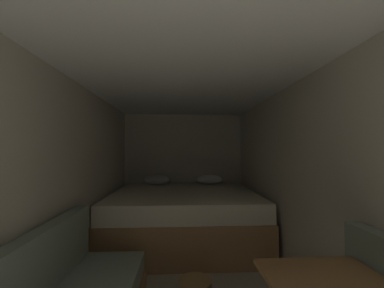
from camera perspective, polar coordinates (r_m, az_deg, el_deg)
name	(u,v)px	position (r m, az deg, el deg)	size (l,w,h in m)	color
wall_back	(183,167)	(4.74, -2.11, -5.59)	(2.36, 0.05, 2.09)	beige
wall_left	(62,187)	(2.56, -28.52, -8.93)	(0.05, 4.82, 2.09)	beige
wall_right	(305,185)	(2.62, 25.22, -8.81)	(0.05, 4.82, 2.09)	beige
ceiling_slab	(186,75)	(2.41, -1.34, 16.14)	(2.36, 4.82, 0.05)	white
bed	(184,216)	(3.83, -1.92, -16.62)	(2.14, 1.93, 0.93)	#9E7247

